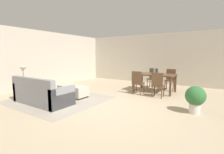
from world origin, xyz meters
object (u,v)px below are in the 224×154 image
at_px(dining_chair_near_right, 158,84).
at_px(dining_chair_near_left, 138,81).
at_px(dining_chair_far_left, 153,77).
at_px(dining_chair_far_right, 170,78).
at_px(potted_plant, 195,97).
at_px(couch, 42,94).
at_px(side_table, 24,85).
at_px(dining_table, 155,76).
at_px(table_lamp, 23,70).
at_px(ottoman_table, 73,90).
at_px(vase_centerpiece, 154,71).

bearing_deg(dining_chair_near_right, dining_chair_near_left, 176.20).
relative_size(dining_chair_near_right, dining_chair_far_left, 1.00).
xyz_separation_m(dining_chair_far_right, potted_plant, (1.33, -2.80, -0.09)).
relative_size(dining_chair_near_left, dining_chair_far_right, 1.00).
height_order(couch, dining_chair_near_left, dining_chair_near_left).
bearing_deg(dining_chair_far_right, dining_chair_near_right, -90.95).
bearing_deg(dining_chair_far_left, side_table, -127.83).
bearing_deg(dining_chair_near_right, dining_table, 115.35).
xyz_separation_m(table_lamp, dining_chair_far_left, (3.37, 4.34, -0.48)).
bearing_deg(side_table, dining_chair_near_right, 31.96).
xyz_separation_m(ottoman_table, table_lamp, (-1.52, -0.99, 0.76)).
bearing_deg(side_table, ottoman_table, 33.04).
bearing_deg(dining_chair_near_right, couch, -136.13).
bearing_deg(dining_chair_far_left, couch, -114.69).
bearing_deg(vase_centerpiece, potted_plant, -47.28).
bearing_deg(side_table, dining_chair_far_left, 52.17).
height_order(ottoman_table, dining_chair_far_left, dining_chair_far_left).
relative_size(dining_chair_near_right, dining_chair_far_right, 1.00).
bearing_deg(dining_chair_near_left, table_lamp, -141.61).
bearing_deg(couch, ottoman_table, 79.20).
bearing_deg(dining_chair_near_right, dining_chair_far_right, 89.05).
distance_m(side_table, dining_chair_far_right, 6.01).
bearing_deg(dining_chair_near_right, side_table, -148.04).
distance_m(dining_chair_near_left, dining_chair_far_left, 1.69).
height_order(couch, dining_chair_far_right, dining_chair_far_right).
height_order(side_table, potted_plant, potted_plant).
distance_m(table_lamp, dining_table, 5.12).
bearing_deg(dining_chair_far_left, potted_plant, -52.79).
xyz_separation_m(side_table, dining_chair_far_left, (3.37, 4.34, 0.06)).
xyz_separation_m(couch, dining_table, (2.45, 3.61, 0.38)).
relative_size(couch, dining_chair_near_right, 2.19).
bearing_deg(couch, dining_table, 55.85).
height_order(dining_chair_near_right, dining_chair_far_left, same).
xyz_separation_m(dining_chair_near_right, vase_centerpiece, (-0.43, 0.85, 0.36)).
height_order(table_lamp, dining_chair_far_right, table_lamp).
bearing_deg(side_table, dining_chair_far_right, 45.76).
distance_m(couch, vase_centerpiece, 4.38).
distance_m(dining_chair_near_right, potted_plant, 1.74).
bearing_deg(ottoman_table, dining_chair_far_right, 51.15).
height_order(dining_chair_far_left, vase_centerpiece, vase_centerpiece).
xyz_separation_m(dining_chair_near_left, potted_plant, (2.17, -1.15, -0.09)).
distance_m(ottoman_table, dining_chair_far_right, 4.27).
relative_size(table_lamp, dining_table, 0.32).
xyz_separation_m(couch, vase_centerpiece, (2.43, 3.60, 0.59)).
bearing_deg(vase_centerpiece, table_lamp, -137.27).
height_order(dining_chair_near_right, vase_centerpiece, vase_centerpiece).
bearing_deg(couch, side_table, 173.49).
relative_size(dining_table, dining_chair_near_left, 1.77).
xyz_separation_m(ottoman_table, side_table, (-1.52, -0.99, 0.22)).
bearing_deg(table_lamp, dining_chair_far_right, 45.76).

